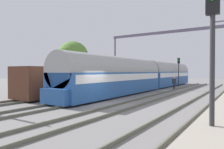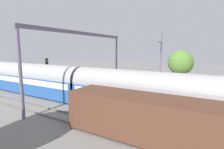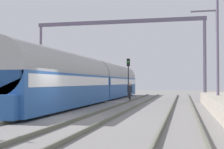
% 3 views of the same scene
% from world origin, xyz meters
% --- Properties ---
extents(ground, '(120.00, 120.00, 0.00)m').
position_xyz_m(ground, '(0.00, 0.00, 0.00)').
color(ground, slate).
extents(track_far_west, '(1.52, 60.00, 0.16)m').
position_xyz_m(track_far_west, '(-6.09, 0.00, 0.08)').
color(track_far_west, '#5F6050').
rests_on(track_far_west, ground).
extents(track_west, '(1.51, 60.00, 0.16)m').
position_xyz_m(track_west, '(-2.03, 0.00, 0.08)').
color(track_west, '#5F6050').
rests_on(track_west, ground).
extents(track_east, '(1.51, 60.00, 0.16)m').
position_xyz_m(track_east, '(2.03, 0.00, 0.08)').
color(track_east, '#5F6050').
rests_on(track_east, ground).
extents(track_far_east, '(1.52, 60.00, 0.16)m').
position_xyz_m(track_far_east, '(6.09, 0.00, 0.08)').
color(track_far_east, '#5F6050').
rests_on(track_far_east, ground).
extents(passenger_train, '(2.93, 32.85, 3.82)m').
position_xyz_m(passenger_train, '(-2.03, 13.62, 1.97)').
color(passenger_train, '#28569E').
rests_on(passenger_train, ground).
extents(freight_car, '(2.80, 13.00, 2.70)m').
position_xyz_m(freight_car, '(-6.09, 3.62, 1.47)').
color(freight_car, '#563323').
rests_on(freight_car, ground).
extents(person_crossing, '(0.46, 0.44, 1.73)m').
position_xyz_m(person_crossing, '(1.26, 14.16, 1.03)').
color(person_crossing, '#242424').
rests_on(person_crossing, ground).
extents(railway_signal_near, '(0.36, 0.30, 4.98)m').
position_xyz_m(railway_signal_near, '(8.24, -6.03, 3.19)').
color(railway_signal_near, '#2D2D33').
rests_on(railway_signal_near, ground).
extents(railway_signal_far, '(0.36, 0.30, 4.59)m').
position_xyz_m(railway_signal_far, '(-0.11, 21.30, 2.97)').
color(railway_signal_far, '#2D2D33').
rests_on(railway_signal_far, ground).
extents(catenary_gantry, '(16.58, 0.28, 7.86)m').
position_xyz_m(catenary_gantry, '(0.00, 14.75, 5.91)').
color(catenary_gantry, slate).
rests_on(catenary_gantry, ground).
extents(tree_west_background, '(5.15, 5.15, 7.32)m').
position_xyz_m(tree_west_background, '(-14.63, 12.29, 4.74)').
color(tree_west_background, '#4C3826').
rests_on(tree_west_background, ground).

